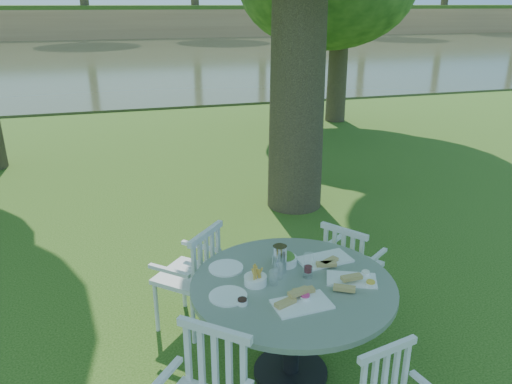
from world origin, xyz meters
TOP-DOWN VIEW (x-y plane):
  - ground at (0.00, 0.00)m, footprint 140.00×140.00m
  - table at (-0.21, -1.48)m, footprint 1.45×1.45m
  - chair_ne at (0.54, -0.85)m, footprint 0.59×0.60m
  - chair_nw at (-0.78, -0.69)m, footprint 0.65×0.65m
  - tableware at (-0.23, -1.38)m, footprint 1.23×0.86m
  - river at (0.00, 23.00)m, footprint 100.00×28.00m

SIDE VIEW (x-z plane):
  - ground at x=0.00m, z-range 0.00..0.00m
  - river at x=0.00m, z-range -0.06..0.06m
  - chair_ne at x=0.54m, z-range 0.08..0.95m
  - chair_nw at x=-0.78m, z-range 0.08..1.02m
  - table at x=-0.21m, z-range 0.25..1.05m
  - tableware at x=-0.23m, z-range 0.73..0.94m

